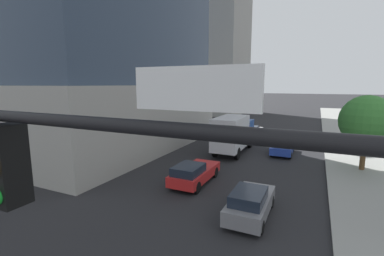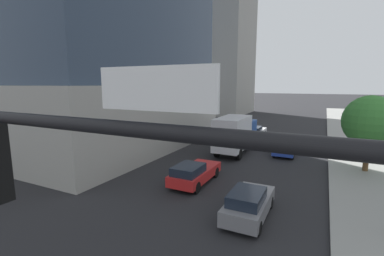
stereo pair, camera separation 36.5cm
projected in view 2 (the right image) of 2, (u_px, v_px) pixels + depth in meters
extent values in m
cube|color=gray|center=(374.00, 191.00, 15.76)|extent=(4.82, 120.00, 0.15)
cube|color=#9E9B93|center=(86.00, 114.00, 29.34)|extent=(22.09, 21.81, 6.22)
cube|color=#9E9B93|center=(213.00, 44.00, 57.94)|extent=(15.54, 14.35, 30.08)
cube|color=red|center=(227.00, 13.00, 51.30)|extent=(0.90, 0.90, 39.84)
cylinder|color=black|center=(74.00, 124.00, 2.62)|extent=(6.41, 0.14, 0.14)
cube|color=white|center=(155.00, 89.00, 2.14)|extent=(1.10, 0.04, 0.36)
cylinder|color=brown|center=(366.00, 156.00, 19.06)|extent=(0.36, 0.36, 2.24)
sphere|color=#387F33|center=(370.00, 121.00, 18.66)|extent=(3.64, 3.64, 3.64)
cube|color=#233D9E|center=(285.00, 148.00, 24.18)|extent=(1.76, 4.11, 0.64)
cube|color=#19212D|center=(286.00, 142.00, 24.05)|extent=(1.48, 1.93, 0.52)
cylinder|color=black|center=(279.00, 147.00, 25.80)|extent=(0.22, 0.62, 0.62)
cylinder|color=black|center=(296.00, 149.00, 25.12)|extent=(0.22, 0.62, 0.62)
cylinder|color=black|center=(274.00, 154.00, 23.33)|extent=(0.22, 0.62, 0.62)
cylinder|color=black|center=(293.00, 156.00, 22.65)|extent=(0.22, 0.62, 0.62)
cube|color=slate|center=(249.00, 205.00, 12.76)|extent=(1.70, 4.05, 0.70)
cube|color=#19212D|center=(247.00, 197.00, 12.21)|extent=(1.43, 2.09, 0.51)
cylinder|color=black|center=(242.00, 197.00, 14.36)|extent=(0.22, 0.61, 0.61)
cylinder|color=black|center=(270.00, 202.00, 13.70)|extent=(0.22, 0.61, 0.61)
cylinder|color=black|center=(225.00, 220.00, 11.92)|extent=(0.22, 0.61, 0.61)
cylinder|color=black|center=(258.00, 228.00, 11.27)|extent=(0.22, 0.61, 0.61)
cube|color=red|center=(196.00, 173.00, 17.22)|extent=(1.81, 4.46, 0.63)
cube|color=#19212D|center=(188.00, 169.00, 16.23)|extent=(1.52, 2.06, 0.51)
cylinder|color=black|center=(195.00, 169.00, 18.96)|extent=(0.22, 0.70, 0.70)
cylinder|color=black|center=(216.00, 172.00, 18.26)|extent=(0.22, 0.70, 0.70)
cylinder|color=black|center=(173.00, 183.00, 16.27)|extent=(0.22, 0.70, 0.70)
cylinder|color=black|center=(197.00, 187.00, 15.57)|extent=(0.22, 0.70, 0.70)
cube|color=silver|center=(255.00, 133.00, 31.79)|extent=(1.79, 4.57, 0.69)
cube|color=#19212D|center=(254.00, 129.00, 30.96)|extent=(1.51, 2.28, 0.47)
cylinder|color=black|center=(252.00, 132.00, 33.55)|extent=(0.22, 0.67, 0.67)
cylinder|color=black|center=(265.00, 133.00, 32.86)|extent=(0.22, 0.67, 0.67)
cylinder|color=black|center=(245.00, 137.00, 30.81)|extent=(0.22, 0.67, 0.67)
cylinder|color=black|center=(259.00, 138.00, 30.12)|extent=(0.22, 0.67, 0.67)
cube|color=#1E4799|center=(243.00, 130.00, 26.90)|extent=(2.25, 1.92, 2.18)
cube|color=silver|center=(233.00, 133.00, 23.74)|extent=(2.25, 4.80, 2.82)
cylinder|color=black|center=(234.00, 141.00, 27.53)|extent=(0.30, 1.03, 1.03)
cylinder|color=black|center=(253.00, 143.00, 26.66)|extent=(0.30, 1.03, 1.03)
cylinder|color=black|center=(217.00, 151.00, 23.36)|extent=(0.30, 1.03, 1.03)
cylinder|color=black|center=(239.00, 154.00, 22.49)|extent=(0.30, 1.03, 1.03)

